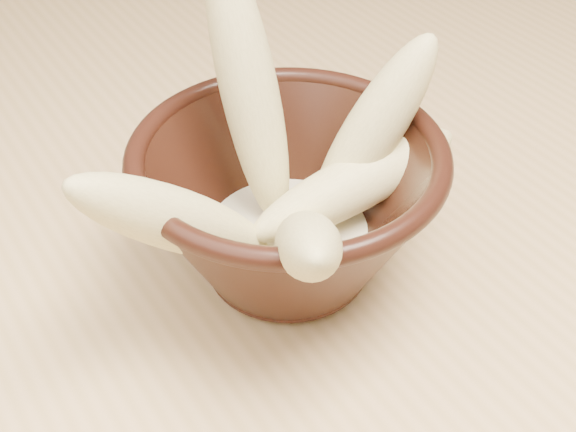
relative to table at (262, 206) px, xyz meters
name	(u,v)px	position (x,y,z in m)	size (l,w,h in m)	color
table	(262,206)	(0.00, 0.00, 0.00)	(1.20, 0.80, 0.75)	#DCB179
bowl	(288,205)	(-0.07, -0.15, 0.14)	(0.18, 0.18, 0.10)	black
milk_puddle	(288,236)	(-0.07, -0.15, 0.11)	(0.10, 0.10, 0.01)	beige
banana_upright	(249,88)	(-0.07, -0.11, 0.19)	(0.03, 0.03, 0.17)	tan
banana_left	(176,220)	(-0.14, -0.16, 0.16)	(0.03, 0.03, 0.14)	tan
banana_right	(372,131)	(-0.01, -0.16, 0.17)	(0.03, 0.03, 0.13)	tan
banana_across	(356,183)	(-0.03, -0.16, 0.14)	(0.03, 0.03, 0.14)	tan
banana_front	(307,244)	(-0.09, -0.21, 0.16)	(0.03, 0.03, 0.15)	tan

